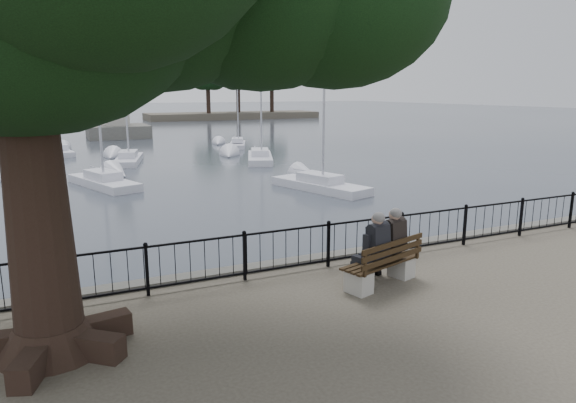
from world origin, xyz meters
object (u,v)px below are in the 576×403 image
person_left (371,252)px  lion_monument (117,116)px  bench (383,269)px  person_right (388,247)px

person_left → lion_monument: bearing=89.0°
person_left → lion_monument: (0.81, 48.85, 0.53)m
bench → person_left: 0.47m
bench → person_right: person_right is taller
person_right → lion_monument: (0.29, 48.69, 0.53)m
lion_monument → bench: bearing=-90.6°
person_left → person_right: bearing=16.5°
bench → person_left: size_ratio=1.25×
person_left → person_right: same height
lion_monument → person_right: bearing=-90.3°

